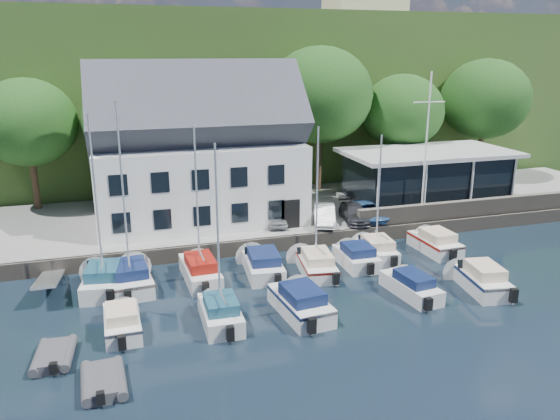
# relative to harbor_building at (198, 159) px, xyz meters

# --- Properties ---
(ground) EXTENTS (180.00, 180.00, 0.00)m
(ground) POSITION_rel_harbor_building_xyz_m (7.00, -16.50, -5.35)
(ground) COLOR black
(ground) RESTS_ON ground
(quay) EXTENTS (60.00, 13.00, 1.00)m
(quay) POSITION_rel_harbor_building_xyz_m (7.00, 1.00, -4.85)
(quay) COLOR gray
(quay) RESTS_ON ground
(quay_face) EXTENTS (60.00, 0.30, 1.00)m
(quay_face) POSITION_rel_harbor_building_xyz_m (7.00, -5.50, -4.85)
(quay_face) COLOR #5B5349
(quay_face) RESTS_ON ground
(hillside) EXTENTS (160.00, 75.00, 16.00)m
(hillside) POSITION_rel_harbor_building_xyz_m (7.00, 45.50, 2.65)
(hillside) COLOR #2D4D1D
(hillside) RESTS_ON ground
(field_patch) EXTENTS (50.00, 30.00, 0.30)m
(field_patch) POSITION_rel_harbor_building_xyz_m (15.00, 53.50, 10.80)
(field_patch) COLOR #5A6633
(field_patch) RESTS_ON hillside
(harbor_building) EXTENTS (14.40, 8.20, 8.70)m
(harbor_building) POSITION_rel_harbor_building_xyz_m (0.00, 0.00, 0.00)
(harbor_building) COLOR white
(harbor_building) RESTS_ON quay
(club_pavilion) EXTENTS (13.20, 7.20, 4.10)m
(club_pavilion) POSITION_rel_harbor_building_xyz_m (18.00, -0.50, -2.30)
(club_pavilion) COLOR black
(club_pavilion) RESTS_ON quay
(seawall) EXTENTS (18.00, 0.50, 1.20)m
(seawall) POSITION_rel_harbor_building_xyz_m (19.00, -5.10, -3.75)
(seawall) COLOR #5B5349
(seawall) RESTS_ON quay
(gangway) EXTENTS (1.20, 6.00, 1.40)m
(gangway) POSITION_rel_harbor_building_xyz_m (-9.50, -7.50, -5.35)
(gangway) COLOR silver
(gangway) RESTS_ON ground
(car_silver) EXTENTS (2.01, 3.49, 1.12)m
(car_silver) POSITION_rel_harbor_building_xyz_m (4.81, -3.04, -3.79)
(car_silver) COLOR #A8A8AD
(car_silver) RESTS_ON quay
(car_white) EXTENTS (2.66, 4.24, 1.32)m
(car_white) POSITION_rel_harbor_building_xyz_m (8.06, -3.75, -3.69)
(car_white) COLOR silver
(car_white) RESTS_ON quay
(car_dgrey) EXTENTS (2.32, 4.26, 1.17)m
(car_dgrey) POSITION_rel_harbor_building_xyz_m (10.33, -3.77, -3.76)
(car_dgrey) COLOR #2B2C30
(car_dgrey) RESTS_ON quay
(car_blue) EXTENTS (1.58, 3.77, 1.28)m
(car_blue) POSITION_rel_harbor_building_xyz_m (11.40, -3.57, -3.71)
(car_blue) COLOR #2C5487
(car_blue) RESTS_ON quay
(flagpole) EXTENTS (2.47, 0.20, 10.29)m
(flagpole) POSITION_rel_harbor_building_xyz_m (15.42, -4.24, 0.80)
(flagpole) COLOR white
(flagpole) RESTS_ON quay
(tree_0) EXTENTS (7.17, 7.17, 9.80)m
(tree_0) POSITION_rel_harbor_building_xyz_m (-11.52, 6.28, 0.55)
(tree_0) COLOR #123710
(tree_0) RESTS_ON quay
(tree_1) EXTENTS (7.21, 7.21, 9.85)m
(tree_1) POSITION_rel_harbor_building_xyz_m (-4.20, 5.16, 0.58)
(tree_1) COLOR #123710
(tree_1) RESTS_ON quay
(tree_3) EXTENTS (8.83, 8.83, 12.07)m
(tree_3) POSITION_rel_harbor_building_xyz_m (11.14, 5.55, 1.69)
(tree_3) COLOR #123710
(tree_3) RESTS_ON quay
(tree_4) EXTENTS (7.14, 7.14, 9.75)m
(tree_4) POSITION_rel_harbor_building_xyz_m (18.65, 5.04, 0.53)
(tree_4) COLOR #123710
(tree_4) RESTS_ON quay
(tree_5) EXTENTS (8.04, 8.04, 10.99)m
(tree_5) POSITION_rel_harbor_building_xyz_m (27.27, 5.41, 1.15)
(tree_5) COLOR #123710
(tree_5) RESTS_ON quay
(boat_r1_0) EXTENTS (2.95, 6.13, 9.50)m
(boat_r1_0) POSITION_rel_harbor_building_xyz_m (-6.68, -8.53, -0.60)
(boat_r1_0) COLOR silver
(boat_r1_0) RESTS_ON ground
(boat_r1_1) EXTENTS (2.77, 6.54, 9.22)m
(boat_r1_1) POSITION_rel_harbor_building_xyz_m (-5.29, -8.53, -0.74)
(boat_r1_1) COLOR silver
(boat_r1_1) RESTS_ON ground
(boat_r1_2) EXTENTS (2.15, 6.59, 9.22)m
(boat_r1_2) POSITION_rel_harbor_building_xyz_m (-1.44, -8.71, -0.74)
(boat_r1_2) COLOR silver
(boat_r1_2) RESTS_ON ground
(boat_r1_3) EXTENTS (2.72, 6.43, 1.45)m
(boat_r1_3) POSITION_rel_harbor_building_xyz_m (2.24, -8.76, -4.62)
(boat_r1_3) COLOR silver
(boat_r1_3) RESTS_ON ground
(boat_r1_4) EXTENTS (2.77, 6.38, 8.31)m
(boat_r1_4) POSITION_rel_harbor_building_xyz_m (5.29, -9.50, -1.19)
(boat_r1_4) COLOR silver
(boat_r1_4) RESTS_ON ground
(boat_r1_5) EXTENTS (2.13, 5.05, 1.38)m
(boat_r1_5) POSITION_rel_harbor_building_xyz_m (8.03, -9.20, -4.66)
(boat_r1_5) COLOR silver
(boat_r1_5) RESTS_ON ground
(boat_r1_6) EXTENTS (2.54, 5.51, 8.80)m
(boat_r1_6) POSITION_rel_harbor_building_xyz_m (9.68, -8.54, -0.95)
(boat_r1_6) COLOR silver
(boat_r1_6) RESTS_ON ground
(boat_r1_7) EXTENTS (2.19, 5.68, 1.50)m
(boat_r1_7) POSITION_rel_harbor_building_xyz_m (13.94, -8.53, -4.60)
(boat_r1_7) COLOR silver
(boat_r1_7) RESTS_ON ground
(boat_r2_0) EXTENTS (1.86, 5.01, 1.34)m
(boat_r2_0) POSITION_rel_harbor_building_xyz_m (-5.85, -13.61, -4.68)
(boat_r2_0) COLOR silver
(boat_r2_0) RESTS_ON ground
(boat_r2_1) EXTENTS (2.01, 5.38, 8.66)m
(boat_r2_1) POSITION_rel_harbor_building_xyz_m (-1.31, -14.11, -1.02)
(boat_r2_1) COLOR silver
(boat_r2_1) RESTS_ON ground
(boat_r2_2) EXTENTS (2.73, 6.25, 1.54)m
(boat_r2_2) POSITION_rel_harbor_building_xyz_m (2.67, -14.31, -4.58)
(boat_r2_2) COLOR silver
(boat_r2_2) RESTS_ON ground
(boat_r2_3) EXTENTS (2.27, 5.77, 1.34)m
(boat_r2_3) POSITION_rel_harbor_building_xyz_m (9.04, -13.96, -4.68)
(boat_r2_3) COLOR silver
(boat_r2_3) RESTS_ON ground
(boat_r2_4) EXTENTS (2.78, 6.05, 1.55)m
(boat_r2_4) POSITION_rel_harbor_building_xyz_m (13.08, -14.43, -4.57)
(boat_r2_4) COLOR silver
(boat_r2_4) RESTS_ON ground
(dinghy_0) EXTENTS (1.85, 2.86, 0.64)m
(dinghy_0) POSITION_rel_harbor_building_xyz_m (-8.68, -15.31, -5.03)
(dinghy_0) COLOR #3B3B40
(dinghy_0) RESTS_ON ground
(dinghy_1) EXTENTS (1.90, 3.00, 0.68)m
(dinghy_1) POSITION_rel_harbor_building_xyz_m (-6.68, -17.88, -5.01)
(dinghy_1) COLOR #3B3B40
(dinghy_1) RESTS_ON ground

